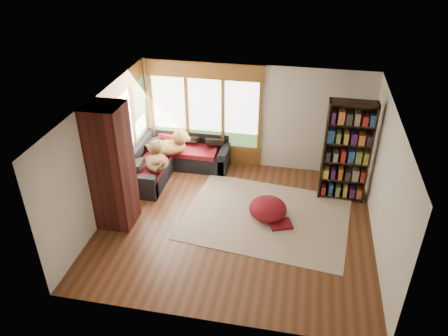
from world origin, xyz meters
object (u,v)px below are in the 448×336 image
at_px(area_rug, 266,217).
at_px(dog_tan, 170,143).
at_px(brick_chimney, 112,167).
at_px(sectional_sofa, 168,162).
at_px(pouf, 268,208).
at_px(bookshelf, 346,152).
at_px(dog_brindle, 156,157).

height_order(area_rug, dog_tan, dog_tan).
height_order(brick_chimney, sectional_sofa, brick_chimney).
xyz_separation_m(pouf, dog_tan, (-2.53, 1.40, 0.58)).
xyz_separation_m(brick_chimney, bookshelf, (4.54, 1.79, -0.15)).
bearing_deg(pouf, brick_chimney, -166.50).
height_order(brick_chimney, bookshelf, brick_chimney).
distance_m(pouf, dog_tan, 2.94).
bearing_deg(brick_chimney, bookshelf, 21.49).
distance_m(brick_chimney, pouf, 3.29).
xyz_separation_m(sectional_sofa, bookshelf, (4.09, -0.26, 0.85)).
height_order(pouf, dog_tan, dog_tan).
relative_size(brick_chimney, dog_brindle, 2.70).
relative_size(area_rug, dog_tan, 3.12).
height_order(bookshelf, pouf, bookshelf).
xyz_separation_m(brick_chimney, dog_brindle, (0.37, 1.47, -0.53)).
bearing_deg(area_rug, sectional_sofa, 152.33).
bearing_deg(pouf, sectional_sofa, 152.81).
bearing_deg(dog_brindle, area_rug, -132.39).
distance_m(bookshelf, dog_brindle, 4.20).
distance_m(area_rug, dog_brindle, 2.84).
height_order(brick_chimney, area_rug, brick_chimney).
distance_m(sectional_sofa, pouf, 2.90).
height_order(area_rug, dog_brindle, dog_brindle).
bearing_deg(dog_tan, brick_chimney, -123.64).
distance_m(sectional_sofa, bookshelf, 4.19).
xyz_separation_m(bookshelf, dog_brindle, (-4.17, -0.32, -0.38)).
bearing_deg(sectional_sofa, pouf, -32.16).
height_order(sectional_sofa, bookshelf, bookshelf).
relative_size(area_rug, pouf, 4.25).
xyz_separation_m(sectional_sofa, pouf, (2.57, -1.32, -0.08)).
distance_m(pouf, dog_brindle, 2.81).
bearing_deg(sectional_sofa, dog_tan, 51.62).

